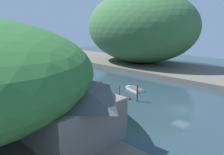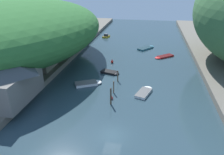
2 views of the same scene
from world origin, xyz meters
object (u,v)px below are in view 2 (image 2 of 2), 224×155
object	(u,v)px
person_by_boathouse	(30,81)
boat_white_cruiser	(107,36)
boat_navy_launch	(147,48)
boathouse_shed	(39,57)
person_on_quay	(28,80)
boat_open_rowboat	(89,83)
boat_yellow_tender	(111,72)
waterfront_building	(2,78)
boat_red_skiff	(163,57)
channel_buoy_far	(112,98)
boat_near_quay	(145,92)
channel_buoy_near	(112,62)

from	to	relation	value
person_by_boathouse	boat_white_cruiser	bearing A→B (deg)	-10.78
boat_navy_launch	person_by_boathouse	xyz separation A→B (m)	(-21.01, -32.85, 1.91)
boathouse_shed	person_on_quay	distance (m)	8.98
boat_open_rowboat	boat_yellow_tender	bearing A→B (deg)	125.44
waterfront_building	person_on_quay	distance (m)	6.52
boat_red_skiff	channel_buoy_far	size ratio (longest dim) A/B	7.64
boat_yellow_tender	person_on_quay	size ratio (longest dim) A/B	2.76
boat_open_rowboat	boat_navy_launch	bearing A→B (deg)	131.50
boat_red_skiff	boat_white_cruiser	distance (m)	28.32
person_on_quay	boat_near_quay	bearing A→B (deg)	-98.98
boat_near_quay	boat_navy_launch	size ratio (longest dim) A/B	0.87
boat_white_cruiser	boat_yellow_tender	bearing A→B (deg)	-62.65
boathouse_shed	channel_buoy_near	world-z (taller)	boathouse_shed
boathouse_shed	person_on_quay	bearing A→B (deg)	-77.75
waterfront_building	boathouse_shed	size ratio (longest dim) A/B	1.66
boat_yellow_tender	person_by_boathouse	size ratio (longest dim) A/B	2.76
boat_near_quay	channel_buoy_near	bearing A→B (deg)	139.70
boathouse_shed	boat_open_rowboat	xyz separation A→B (m)	(12.86, -4.18, -3.39)
person_on_quay	boathouse_shed	bearing A→B (deg)	-3.91
boat_white_cruiser	boat_navy_launch	size ratio (longest dim) A/B	0.65
boat_near_quay	boathouse_shed	bearing A→B (deg)	-175.15
boat_red_skiff	boat_white_cruiser	size ratio (longest dim) A/B	1.36
boathouse_shed	channel_buoy_far	world-z (taller)	boathouse_shed
person_on_quay	boat_white_cruiser	bearing A→B (deg)	-24.32
waterfront_building	person_by_boathouse	world-z (taller)	waterfront_building
boat_open_rowboat	person_on_quay	bearing A→B (deg)	-95.17
boat_near_quay	boat_white_cruiser	distance (m)	44.69
boat_navy_launch	person_by_boathouse	size ratio (longest dim) A/B	3.85
boat_red_skiff	person_by_boathouse	xyz separation A→B (m)	(-25.89, -25.23, 1.96)
person_on_quay	boat_open_rowboat	bearing A→B (deg)	-83.99
waterfront_building	channel_buoy_far	bearing A→B (deg)	15.97
boat_white_cruiser	waterfront_building	bearing A→B (deg)	-84.21
boat_white_cruiser	boat_navy_launch	distance (m)	19.61
boat_navy_launch	channel_buoy_near	size ratio (longest dim) A/B	6.05
boat_red_skiff	boathouse_shed	bearing A→B (deg)	79.57
channel_buoy_near	person_on_quay	distance (m)	22.26
boat_near_quay	boat_open_rowboat	world-z (taller)	boat_open_rowboat
channel_buoy_far	person_by_boathouse	distance (m)	15.97
waterfront_building	boat_navy_launch	xyz separation A→B (m)	(22.71, 38.11, -4.88)
boat_white_cruiser	channel_buoy_near	size ratio (longest dim) A/B	3.94
boat_navy_launch	boat_open_rowboat	distance (m)	29.92
boathouse_shed	person_by_boathouse	distance (m)	9.62
channel_buoy_near	person_by_boathouse	distance (m)	22.18
boathouse_shed	boat_red_skiff	size ratio (longest dim) A/B	1.16
boat_navy_launch	boat_open_rowboat	world-z (taller)	boat_open_rowboat
waterfront_building	boathouse_shed	world-z (taller)	waterfront_building
boathouse_shed	person_by_boathouse	xyz separation A→B (m)	(2.66, -9.12, -1.51)
boat_open_rowboat	channel_buoy_near	bearing A→B (deg)	142.39
waterfront_building	person_by_boathouse	distance (m)	6.28
boathouse_shed	boat_red_skiff	xyz separation A→B (m)	(28.55, 16.11, -3.47)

